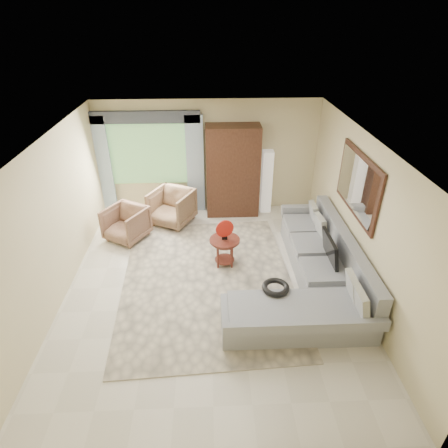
{
  "coord_description": "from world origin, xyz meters",
  "views": [
    {
      "loc": [
        0.01,
        -5.21,
        4.3
      ],
      "look_at": [
        0.25,
        0.35,
        1.05
      ],
      "focal_mm": 30.0,
      "sensor_mm": 36.0,
      "label": 1
    }
  ],
  "objects_px": {
    "floor_lamp": "(266,182)",
    "armoire": "(233,171)",
    "armchair_right": "(172,207)",
    "potted_plant": "(127,214)",
    "coffee_table": "(225,251)",
    "sectional_sofa": "(314,276)",
    "tv_screen": "(330,249)",
    "armchair_left": "(126,224)"
  },
  "relations": [
    {
      "from": "coffee_table",
      "to": "floor_lamp",
      "type": "distance_m",
      "value": 2.46
    },
    {
      "from": "tv_screen",
      "to": "potted_plant",
      "type": "bearing_deg",
      "value": 150.0
    },
    {
      "from": "armchair_left",
      "to": "sectional_sofa",
      "type": "bearing_deg",
      "value": 3.17
    },
    {
      "from": "coffee_table",
      "to": "armoire",
      "type": "relative_size",
      "value": 0.27
    },
    {
      "from": "coffee_table",
      "to": "armoire",
      "type": "height_order",
      "value": "armoire"
    },
    {
      "from": "tv_screen",
      "to": "armoire",
      "type": "height_order",
      "value": "armoire"
    },
    {
      "from": "sectional_sofa",
      "to": "armoire",
      "type": "xyz_separation_m",
      "value": [
        -1.23,
        2.9,
        0.77
      ]
    },
    {
      "from": "sectional_sofa",
      "to": "tv_screen",
      "type": "relative_size",
      "value": 4.68
    },
    {
      "from": "armchair_left",
      "to": "armchair_right",
      "type": "height_order",
      "value": "armchair_right"
    },
    {
      "from": "floor_lamp",
      "to": "tv_screen",
      "type": "bearing_deg",
      "value": -75.86
    },
    {
      "from": "armchair_right",
      "to": "floor_lamp",
      "type": "xyz_separation_m",
      "value": [
        2.19,
        0.5,
        0.36
      ]
    },
    {
      "from": "sectional_sofa",
      "to": "armoire",
      "type": "distance_m",
      "value": 3.24
    },
    {
      "from": "armchair_left",
      "to": "floor_lamp",
      "type": "relative_size",
      "value": 0.52
    },
    {
      "from": "floor_lamp",
      "to": "armchair_right",
      "type": "bearing_deg",
      "value": -167.09
    },
    {
      "from": "tv_screen",
      "to": "potted_plant",
      "type": "distance_m",
      "value": 4.53
    },
    {
      "from": "tv_screen",
      "to": "floor_lamp",
      "type": "bearing_deg",
      "value": 104.14
    },
    {
      "from": "floor_lamp",
      "to": "potted_plant",
      "type": "bearing_deg",
      "value": -170.65
    },
    {
      "from": "sectional_sofa",
      "to": "potted_plant",
      "type": "distance_m",
      "value": 4.37
    },
    {
      "from": "coffee_table",
      "to": "sectional_sofa",
      "type": "bearing_deg",
      "value": -27.7
    },
    {
      "from": "sectional_sofa",
      "to": "armchair_right",
      "type": "relative_size",
      "value": 3.99
    },
    {
      "from": "tv_screen",
      "to": "potted_plant",
      "type": "height_order",
      "value": "tv_screen"
    },
    {
      "from": "coffee_table",
      "to": "floor_lamp",
      "type": "xyz_separation_m",
      "value": [
        1.08,
        2.16,
        0.45
      ]
    },
    {
      "from": "sectional_sofa",
      "to": "floor_lamp",
      "type": "relative_size",
      "value": 2.31
    },
    {
      "from": "armchair_right",
      "to": "armoire",
      "type": "height_order",
      "value": "armoire"
    },
    {
      "from": "floor_lamp",
      "to": "armoire",
      "type": "bearing_deg",
      "value": -175.71
    },
    {
      "from": "sectional_sofa",
      "to": "tv_screen",
      "type": "bearing_deg",
      "value": 33.71
    },
    {
      "from": "tv_screen",
      "to": "armchair_left",
      "type": "xyz_separation_m",
      "value": [
        -3.8,
        1.64,
        -0.36
      ]
    },
    {
      "from": "armchair_right",
      "to": "potted_plant",
      "type": "bearing_deg",
      "value": -151.31
    },
    {
      "from": "armchair_right",
      "to": "potted_plant",
      "type": "xyz_separation_m",
      "value": [
        -1.01,
        -0.03,
        -0.14
      ]
    },
    {
      "from": "coffee_table",
      "to": "armoire",
      "type": "bearing_deg",
      "value": 82.53
    },
    {
      "from": "tv_screen",
      "to": "floor_lamp",
      "type": "distance_m",
      "value": 2.87
    },
    {
      "from": "potted_plant",
      "to": "floor_lamp",
      "type": "bearing_deg",
      "value": 9.35
    },
    {
      "from": "sectional_sofa",
      "to": "armchair_left",
      "type": "relative_size",
      "value": 4.42
    },
    {
      "from": "sectional_sofa",
      "to": "coffee_table",
      "type": "distance_m",
      "value": 1.7
    },
    {
      "from": "coffee_table",
      "to": "armchair_right",
      "type": "height_order",
      "value": "armchair_right"
    },
    {
      "from": "coffee_table",
      "to": "potted_plant",
      "type": "height_order",
      "value": "coffee_table"
    },
    {
      "from": "sectional_sofa",
      "to": "armchair_right",
      "type": "height_order",
      "value": "sectional_sofa"
    },
    {
      "from": "tv_screen",
      "to": "armchair_right",
      "type": "distance_m",
      "value": 3.69
    },
    {
      "from": "coffee_table",
      "to": "tv_screen",
      "type": "bearing_deg",
      "value": -19.08
    },
    {
      "from": "sectional_sofa",
      "to": "coffee_table",
      "type": "xyz_separation_m",
      "value": [
        -1.51,
        0.79,
        0.01
      ]
    },
    {
      "from": "tv_screen",
      "to": "sectional_sofa",
      "type": "bearing_deg",
      "value": -146.29
    },
    {
      "from": "armoire",
      "to": "floor_lamp",
      "type": "relative_size",
      "value": 1.4
    }
  ]
}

